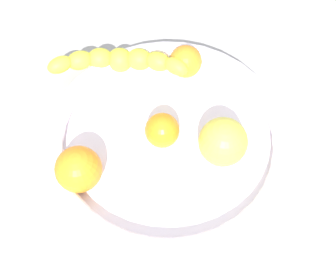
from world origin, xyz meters
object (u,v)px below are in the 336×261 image
Objects in this scene: orange_front at (186,61)px; apple_yellow at (223,142)px; banana_draped_left at (119,61)px; orange_mid_left at (78,169)px; fruit_bowl at (168,139)px; orange_mid_right at (161,132)px.

apple_yellow is at bearing 127.69° from orange_front.
banana_draped_left is 19.79cm from orange_mid_left.
apple_yellow reaches higher than orange_front.
fruit_bowl is 5.09× the size of apple_yellow.
orange_front is 24.50cm from orange_mid_left.
orange_mid_right is (-8.53, -9.72, -0.71)cm from orange_mid_left.
orange_mid_right is at bearing 93.48° from orange_front.
orange_front reaches higher than fruit_bowl.
orange_mid_left is (9.42, 10.07, 2.87)cm from fruit_bowl.
orange_mid_left reaches higher than fruit_bowl.
orange_front is at bearing -52.31° from apple_yellow.
fruit_bowl is at bearing 4.09° from apple_yellow.
orange_front is at bearing -108.34° from orange_mid_left.
banana_draped_left is 10.54cm from orange_front.
orange_front is 1.02× the size of orange_mid_right.
banana_draped_left is at bearing -83.58° from orange_mid_left.
orange_mid_right is (0.89, 0.34, 2.16)cm from fruit_bowl.
apple_yellow reaches higher than orange_mid_right.
orange_mid_right is 9.02cm from apple_yellow.
orange_mid_right is at bearing 20.98° from fruit_bowl.
apple_yellow is (-8.03, -0.57, 3.12)cm from fruit_bowl.
orange_mid_left reaches higher than orange_front.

